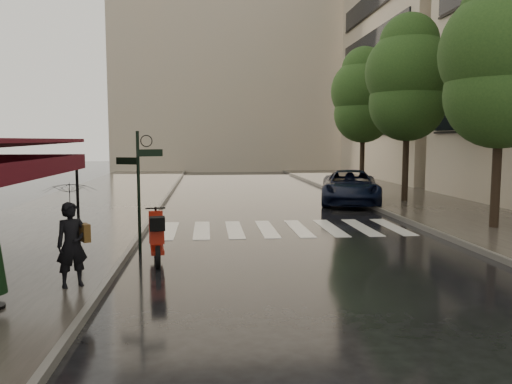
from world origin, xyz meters
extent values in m
plane|color=black|center=(0.00, 0.00, 0.00)|extent=(120.00, 120.00, 0.00)
cube|color=#38332D|center=(-4.50, 12.00, 0.06)|extent=(6.00, 60.00, 0.12)
cube|color=#38332D|center=(10.25, 12.00, 0.06)|extent=(5.50, 60.00, 0.12)
cube|color=#595651|center=(-1.45, 12.00, 0.07)|extent=(0.12, 60.00, 0.16)
cube|color=#595651|center=(7.45, 12.00, 0.07)|extent=(0.12, 60.00, 0.16)
cube|color=silver|center=(-0.70, 6.00, 0.01)|extent=(0.50, 3.20, 0.01)
cube|color=silver|center=(0.35, 6.00, 0.01)|extent=(0.50, 3.20, 0.01)
cube|color=silver|center=(1.40, 6.00, 0.01)|extent=(0.50, 3.20, 0.01)
cube|color=silver|center=(2.45, 6.00, 0.01)|extent=(0.50, 3.20, 0.01)
cube|color=silver|center=(3.50, 6.00, 0.01)|extent=(0.50, 3.20, 0.01)
cube|color=silver|center=(4.55, 6.00, 0.01)|extent=(0.50, 3.20, 0.01)
cube|color=silver|center=(5.60, 6.00, 0.01)|extent=(0.50, 3.20, 0.01)
cube|color=silver|center=(6.65, 6.00, 0.01)|extent=(0.50, 3.20, 0.01)
cube|color=#4D0B16|center=(-2.52, -0.50, 2.35)|extent=(0.04, 7.00, 0.35)
cylinder|color=black|center=(-2.65, 2.75, 1.29)|extent=(0.07, 0.07, 2.35)
cylinder|color=black|center=(-1.20, 3.00, 1.55)|extent=(0.08, 0.08, 3.10)
cube|color=black|center=(-0.90, 3.00, 2.55)|extent=(0.62, 0.26, 0.18)
cube|color=black|center=(-1.48, 3.00, 2.35)|extent=(0.56, 0.29, 0.18)
cube|color=#BAA78E|center=(16.50, 26.00, 9.25)|extent=(8.00, 16.00, 18.50)
cube|color=#BAA78E|center=(3.00, 38.00, 10.00)|extent=(22.00, 6.00, 20.00)
cylinder|color=black|center=(9.60, 5.00, 2.25)|extent=(0.28, 0.28, 4.26)
sphere|color=#1D3D16|center=(9.60, 5.00, 4.30)|extent=(3.40, 3.40, 3.40)
sphere|color=#1D3D16|center=(9.60, 5.00, 5.59)|extent=(3.80, 3.80, 3.80)
sphere|color=#1D3D16|center=(9.60, 5.00, 6.81)|extent=(2.60, 2.60, 2.60)
cylinder|color=black|center=(9.50, 12.00, 2.36)|extent=(0.28, 0.28, 4.48)
sphere|color=#1D3D16|center=(9.50, 12.00, 4.52)|extent=(3.40, 3.40, 3.40)
sphere|color=#1D3D16|center=(9.50, 12.00, 5.88)|extent=(3.80, 3.80, 3.80)
sphere|color=#1D3D16|center=(9.50, 12.00, 7.16)|extent=(2.60, 2.60, 2.60)
cylinder|color=black|center=(9.70, 19.00, 2.30)|extent=(0.28, 0.28, 4.37)
sphere|color=#1D3D16|center=(9.70, 19.00, 4.41)|extent=(3.40, 3.40, 3.40)
sphere|color=#1D3D16|center=(9.70, 19.00, 5.74)|extent=(3.80, 3.80, 3.80)
sphere|color=#1D3D16|center=(9.70, 19.00, 6.98)|extent=(2.60, 2.60, 2.60)
imported|color=black|center=(-2.00, -0.35, 0.92)|extent=(0.70, 0.63, 1.60)
imported|color=black|center=(-2.00, -0.35, 2.10)|extent=(1.31, 1.31, 0.87)
cube|color=#533716|center=(-1.78, -0.23, 1.12)|extent=(0.26, 0.32, 0.34)
cylinder|color=black|center=(-0.58, 1.31, 0.26)|extent=(0.17, 0.52, 0.51)
cylinder|color=black|center=(-0.75, 2.63, 0.26)|extent=(0.17, 0.52, 0.51)
cube|color=#9B1B0E|center=(-0.67, 2.00, 0.34)|extent=(0.47, 1.41, 0.11)
cube|color=#9B1B0E|center=(-0.64, 1.74, 0.66)|extent=(0.39, 0.62, 0.30)
cube|color=#9B1B0E|center=(-0.73, 2.47, 0.74)|extent=(0.35, 0.17, 0.80)
cylinder|color=black|center=(-0.75, 2.58, 1.19)|extent=(0.49, 0.10, 0.04)
cube|color=black|center=(-0.59, 1.35, 1.01)|extent=(0.38, 0.36, 0.30)
imported|color=black|center=(7.00, 12.17, 0.75)|extent=(3.76, 5.87, 1.51)
camera|label=1|loc=(0.54, -9.84, 2.87)|focal=35.00mm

